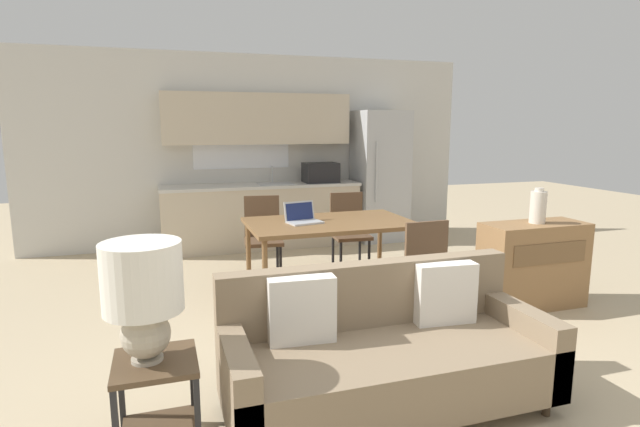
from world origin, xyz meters
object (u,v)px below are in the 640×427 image
at_px(couch, 384,353).
at_px(credenza, 532,265).
at_px(dining_chair_near_right, 418,266).
at_px(side_table, 157,391).
at_px(dining_chair_far_left, 263,234).
at_px(dining_table, 330,227).
at_px(vase, 538,207).
at_px(dining_chair_far_right, 349,229).
at_px(refrigerator, 380,176).
at_px(table_lamp, 143,290).
at_px(laptop, 302,217).

height_order(couch, credenza, couch).
relative_size(couch, dining_chair_near_right, 2.13).
bearing_deg(side_table, dining_chair_far_left, 68.38).
xyz_separation_m(couch, dining_chair_near_right, (0.86, 1.13, 0.16)).
relative_size(dining_table, couch, 0.82).
xyz_separation_m(credenza, dining_chair_near_right, (-1.23, -0.01, 0.10)).
relative_size(vase, dining_chair_near_right, 0.36).
relative_size(vase, dining_chair_far_left, 0.36).
height_order(couch, side_table, couch).
relative_size(side_table, dining_chair_far_right, 0.56).
height_order(side_table, dining_chair_near_right, dining_chair_near_right).
relative_size(dining_chair_near_right, dining_chair_far_left, 1.00).
distance_m(refrigerator, table_lamp, 5.37).
bearing_deg(laptop, refrigerator, 38.83).
distance_m(credenza, vase, 0.56).
distance_m(dining_table, couch, 2.07).
relative_size(refrigerator, couch, 0.98).
bearing_deg(refrigerator, table_lamp, -127.29).
height_order(vase, dining_chair_far_right, vase).
xyz_separation_m(dining_chair_far_right, laptop, (-0.80, -0.78, 0.32)).
distance_m(credenza, dining_chair_near_right, 1.23).
distance_m(couch, vase, 2.47).
bearing_deg(side_table, dining_chair_near_right, 28.45).
relative_size(credenza, laptop, 2.73).
height_order(side_table, credenza, credenza).
xyz_separation_m(side_table, table_lamp, (-0.04, 0.01, 0.55)).
bearing_deg(dining_chair_near_right, side_table, 27.02).
distance_m(couch, credenza, 2.38).
relative_size(couch, dining_chair_far_left, 2.13).
height_order(couch, table_lamp, table_lamp).
height_order(side_table, vase, vase).
height_order(table_lamp, dining_chair_far_right, table_lamp).
xyz_separation_m(couch, side_table, (-1.32, -0.04, 0.00)).
distance_m(couch, dining_chair_near_right, 1.43).
distance_m(table_lamp, dining_chair_far_right, 3.63).
relative_size(credenza, vase, 3.00).
height_order(refrigerator, dining_chair_far_left, refrigerator).
distance_m(dining_chair_near_right, dining_chair_far_right, 1.68).
bearing_deg(side_table, dining_table, 51.05).
distance_m(dining_table, side_table, 2.66).
relative_size(dining_table, table_lamp, 2.58).
height_order(couch, vase, vase).
bearing_deg(refrigerator, dining_chair_near_right, -108.53).
height_order(credenza, vase, vase).
bearing_deg(dining_chair_near_right, credenza, 179.07).
xyz_separation_m(dining_chair_near_right, dining_chair_far_left, (-1.03, 1.72, 0.00)).
xyz_separation_m(dining_table, dining_chair_far_left, (-0.51, 0.85, -0.21)).
bearing_deg(refrigerator, dining_table, -124.94).
bearing_deg(couch, dining_chair_far_right, 73.05).
xyz_separation_m(dining_chair_near_right, dining_chair_far_right, (0.00, 1.68, 0.00)).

